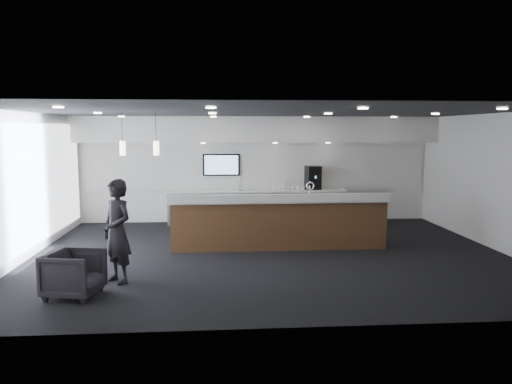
{
  "coord_description": "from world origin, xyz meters",
  "views": [
    {
      "loc": [
        -1.11,
        -10.33,
        2.62
      ],
      "look_at": [
        -0.21,
        1.3,
        1.18
      ],
      "focal_mm": 35.0,
      "sensor_mm": 36.0,
      "label": 1
    }
  ],
  "objects": [
    {
      "name": "coffee_machine",
      "position": [
        1.61,
        3.69,
        1.28
      ],
      "size": [
        0.44,
        0.53,
        0.67
      ],
      "rotation": [
        0.0,
        0.0,
        0.14
      ],
      "color": "black",
      "rests_on": "back_credenza"
    },
    {
      "name": "ceiling_can_lights",
      "position": [
        0.0,
        0.0,
        2.97
      ],
      "size": [
        7.0,
        5.0,
        0.02
      ],
      "primitive_type": null,
      "color": "white",
      "rests_on": "ceiling"
    },
    {
      "name": "window_blinds_wall",
      "position": [
        -4.96,
        0.0,
        1.5
      ],
      "size": [
        0.04,
        7.36,
        2.55
      ],
      "primitive_type": "cube",
      "color": "silver",
      "rests_on": "left_wall"
    },
    {
      "name": "ceiling",
      "position": [
        0.0,
        0.0,
        3.0
      ],
      "size": [
        10.0,
        8.0,
        0.02
      ],
      "primitive_type": "cube",
      "color": "black",
      "rests_on": "back_wall"
    },
    {
      "name": "cup_6",
      "position": [
        0.46,
        3.57,
        1.0
      ],
      "size": [
        0.15,
        0.15,
        0.1
      ],
      "primitive_type": "imported",
      "rotation": [
        0.0,
        0.0,
        3.87
      ],
      "color": "white",
      "rests_on": "back_credenza"
    },
    {
      "name": "right_wall",
      "position": [
        5.0,
        0.0,
        1.5
      ],
      "size": [
        0.02,
        8.0,
        3.0
      ],
      "primitive_type": "cube",
      "color": "silver",
      "rests_on": "ground"
    },
    {
      "name": "alcove_panel",
      "position": [
        0.0,
        3.97,
        1.6
      ],
      "size": [
        9.8,
        0.06,
        1.4
      ],
      "primitive_type": "cube",
      "color": "silver",
      "rests_on": "back_wall"
    },
    {
      "name": "info_sign_left",
      "position": [
        -0.47,
        3.54,
        1.05
      ],
      "size": [
        0.14,
        0.05,
        0.2
      ],
      "primitive_type": "cube",
      "rotation": [
        0.0,
        0.0,
        0.2
      ],
      "color": "silver",
      "rests_on": "back_credenza"
    },
    {
      "name": "cup_5",
      "position": [
        0.6,
        3.57,
        1.0
      ],
      "size": [
        0.12,
        0.12,
        0.1
      ],
      "primitive_type": "imported",
      "rotation": [
        0.0,
        0.0,
        3.23
      ],
      "color": "white",
      "rests_on": "back_credenza"
    },
    {
      "name": "wall_tv",
      "position": [
        -1.0,
        3.91,
        1.65
      ],
      "size": [
        1.05,
        0.08,
        0.62
      ],
      "color": "black",
      "rests_on": "back_wall"
    },
    {
      "name": "back_credenza",
      "position": [
        -0.0,
        3.64,
        0.48
      ],
      "size": [
        5.06,
        0.66,
        0.95
      ],
      "color": "gray",
      "rests_on": "ground"
    },
    {
      "name": "cup_4",
      "position": [
        0.74,
        3.57,
        1.0
      ],
      "size": [
        0.15,
        0.15,
        0.1
      ],
      "primitive_type": "imported",
      "rotation": [
        0.0,
        0.0,
        2.58
      ],
      "color": "white",
      "rests_on": "back_credenza"
    },
    {
      "name": "pendant_right",
      "position": [
        -3.1,
        0.8,
        2.25
      ],
      "size": [
        0.12,
        0.12,
        0.3
      ],
      "primitive_type": "cylinder",
      "color": "#F9EEC2",
      "rests_on": "ceiling"
    },
    {
      "name": "soffit_bulkhead",
      "position": [
        0.0,
        3.55,
        2.65
      ],
      "size": [
        10.0,
        0.9,
        0.7
      ],
      "primitive_type": "cube",
      "color": "silver",
      "rests_on": "back_wall"
    },
    {
      "name": "cup_2",
      "position": [
        1.02,
        3.57,
        1.0
      ],
      "size": [
        0.13,
        0.13,
        0.1
      ],
      "primitive_type": "imported",
      "rotation": [
        0.0,
        0.0,
        1.29
      ],
      "color": "white",
      "rests_on": "back_credenza"
    },
    {
      "name": "cup_3",
      "position": [
        0.88,
        3.57,
        1.0
      ],
      "size": [
        0.14,
        0.14,
        0.1
      ],
      "primitive_type": "imported",
      "rotation": [
        0.0,
        0.0,
        1.94
      ],
      "color": "white",
      "rests_on": "back_credenza"
    },
    {
      "name": "cup_1",
      "position": [
        1.16,
        3.57,
        1.0
      ],
      "size": [
        0.15,
        0.15,
        0.1
      ],
      "primitive_type": "imported",
      "rotation": [
        0.0,
        0.0,
        0.65
      ],
      "color": "white",
      "rests_on": "back_credenza"
    },
    {
      "name": "left_wall",
      "position": [
        -5.0,
        0.0,
        1.5
      ],
      "size": [
        0.02,
        8.0,
        3.0
      ],
      "primitive_type": "cube",
      "color": "silver",
      "rests_on": "ground"
    },
    {
      "name": "lounge_guest",
      "position": [
        -2.84,
        -1.76,
        0.9
      ],
      "size": [
        0.77,
        0.77,
        1.8
      ],
      "primitive_type": "imported",
      "rotation": [
        0.0,
        0.0,
        -0.79
      ],
      "color": "black",
      "rests_on": "ground"
    },
    {
      "name": "info_sign_right",
      "position": [
        0.88,
        3.57,
        1.08
      ],
      "size": [
        0.19,
        0.06,
        0.26
      ],
      "primitive_type": "cube",
      "rotation": [
        0.0,
        0.0,
        0.19
      ],
      "color": "silver",
      "rests_on": "back_credenza"
    },
    {
      "name": "armchair",
      "position": [
        -3.39,
        -2.47,
        0.37
      ],
      "size": [
        0.95,
        0.94,
        0.74
      ],
      "primitive_type": "imported",
      "rotation": [
        0.0,
        0.0,
        1.36
      ],
      "color": "black",
      "rests_on": "ground"
    },
    {
      "name": "cup_0",
      "position": [
        1.3,
        3.57,
        1.0
      ],
      "size": [
        0.11,
        0.11,
        0.1
      ],
      "primitive_type": "imported",
      "color": "white",
      "rests_on": "back_credenza"
    },
    {
      "name": "back_wall",
      "position": [
        0.0,
        4.0,
        1.5
      ],
      "size": [
        10.0,
        0.02,
        3.0
      ],
      "primitive_type": "cube",
      "color": "silver",
      "rests_on": "ground"
    },
    {
      "name": "pendant_left",
      "position": [
        -2.4,
        0.8,
        2.25
      ],
      "size": [
        0.12,
        0.12,
        0.3
      ],
      "primitive_type": "cylinder",
      "color": "#F9EEC2",
      "rests_on": "ceiling"
    },
    {
      "name": "service_counter",
      "position": [
        0.25,
        0.58,
        0.58
      ],
      "size": [
        4.83,
        0.81,
        1.49
      ],
      "rotation": [
        0.0,
        0.0,
        -0.0
      ],
      "color": "#50361A",
      "rests_on": "ground"
    },
    {
      "name": "ground",
      "position": [
        0.0,
        0.0,
        0.0
      ],
      "size": [
        10.0,
        10.0,
        0.0
      ],
      "primitive_type": "plane",
      "color": "black",
      "rests_on": "ground"
    }
  ]
}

